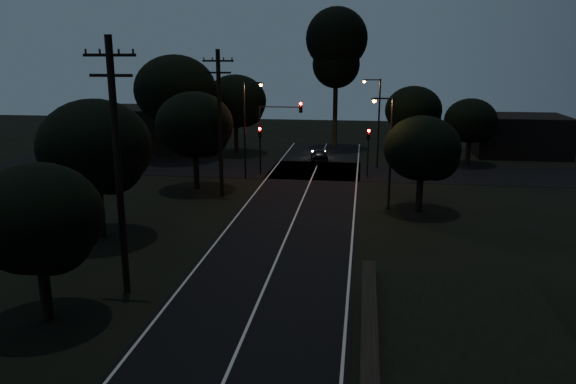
# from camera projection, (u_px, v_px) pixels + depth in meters

# --- Properties ---
(road_surface) EXTENTS (60.00, 70.00, 0.03)m
(road_surface) POSITION_uv_depth(u_px,v_px,m) (302.00, 202.00, 39.64)
(road_surface) COLOR black
(road_surface) RESTS_ON ground
(utility_pole_mid) EXTENTS (2.20, 0.30, 11.00)m
(utility_pole_mid) POSITION_uv_depth(u_px,v_px,m) (118.00, 164.00, 23.54)
(utility_pole_mid) COLOR black
(utility_pole_mid) RESTS_ON ground
(utility_pole_far) EXTENTS (2.20, 0.30, 10.50)m
(utility_pole_far) POSITION_uv_depth(u_px,v_px,m) (220.00, 122.00, 39.94)
(utility_pole_far) COLOR black
(utility_pole_far) RESTS_ON ground
(tree_left_b) EXTENTS (4.97, 4.97, 6.32)m
(tree_left_b) POSITION_uv_depth(u_px,v_px,m) (40.00, 222.00, 21.20)
(tree_left_b) COLOR black
(tree_left_b) RESTS_ON ground
(tree_left_c) EXTENTS (6.23, 6.23, 7.87)m
(tree_left_c) POSITION_uv_depth(u_px,v_px,m) (98.00, 150.00, 30.86)
(tree_left_c) COLOR black
(tree_left_c) RESTS_ON ground
(tree_left_d) EXTENTS (5.88, 5.88, 7.46)m
(tree_left_d) POSITION_uv_depth(u_px,v_px,m) (197.00, 127.00, 42.21)
(tree_left_d) COLOR black
(tree_left_d) RESTS_ON ground
(tree_far_nw) EXTENTS (6.37, 6.37, 8.07)m
(tree_far_nw) POSITION_uv_depth(u_px,v_px,m) (237.00, 103.00, 57.54)
(tree_far_nw) COLOR black
(tree_far_nw) RESTS_ON ground
(tree_far_w) EXTENTS (7.90, 7.90, 10.08)m
(tree_far_w) POSITION_uv_depth(u_px,v_px,m) (178.00, 92.00, 53.99)
(tree_far_w) COLOR black
(tree_far_w) RESTS_ON ground
(tree_far_ne) EXTENTS (5.59, 5.59, 7.06)m
(tree_far_ne) POSITION_uv_depth(u_px,v_px,m) (415.00, 112.00, 55.36)
(tree_far_ne) COLOR black
(tree_far_ne) RESTS_ON ground
(tree_far_e) EXTENTS (4.84, 4.84, 6.14)m
(tree_far_e) POSITION_uv_depth(u_px,v_px,m) (473.00, 122.00, 51.99)
(tree_far_e) COLOR black
(tree_far_e) RESTS_ON ground
(tree_right_a) EXTENTS (4.99, 4.99, 6.34)m
(tree_right_a) POSITION_uv_depth(u_px,v_px,m) (425.00, 150.00, 36.40)
(tree_right_a) COLOR black
(tree_right_a) RESTS_ON ground
(tall_pine) EXTENTS (6.59, 6.59, 14.97)m
(tall_pine) POSITION_uv_depth(u_px,v_px,m) (336.00, 47.00, 59.83)
(tall_pine) COLOR black
(tall_pine) RESTS_ON ground
(building_left) EXTENTS (10.00, 8.00, 4.40)m
(building_left) POSITION_uv_depth(u_px,v_px,m) (143.00, 127.00, 61.79)
(building_left) COLOR black
(building_left) RESTS_ON ground
(building_right) EXTENTS (9.00, 7.00, 4.00)m
(building_right) POSITION_uv_depth(u_px,v_px,m) (519.00, 135.00, 57.57)
(building_right) COLOR black
(building_right) RESTS_ON ground
(signal_left) EXTENTS (0.28, 0.35, 4.10)m
(signal_left) POSITION_uv_depth(u_px,v_px,m) (260.00, 141.00, 48.08)
(signal_left) COLOR black
(signal_left) RESTS_ON ground
(signal_right) EXTENTS (0.28, 0.35, 4.10)m
(signal_right) POSITION_uv_depth(u_px,v_px,m) (368.00, 144.00, 46.87)
(signal_right) COLOR black
(signal_right) RESTS_ON ground
(signal_mast) EXTENTS (3.70, 0.35, 6.25)m
(signal_mast) POSITION_uv_depth(u_px,v_px,m) (279.00, 124.00, 47.49)
(signal_mast) COLOR black
(signal_mast) RESTS_ON ground
(streetlight_a) EXTENTS (1.66, 0.26, 8.00)m
(streetlight_a) POSITION_uv_depth(u_px,v_px,m) (247.00, 123.00, 45.82)
(streetlight_a) COLOR black
(streetlight_a) RESTS_ON ground
(streetlight_b) EXTENTS (1.66, 0.26, 8.00)m
(streetlight_b) POSITION_uv_depth(u_px,v_px,m) (377.00, 117.00, 50.20)
(streetlight_b) COLOR black
(streetlight_b) RESTS_ON ground
(streetlight_c) EXTENTS (1.46, 0.26, 7.50)m
(streetlight_c) POSITION_uv_depth(u_px,v_px,m) (388.00, 145.00, 36.75)
(streetlight_c) COLOR black
(streetlight_c) RESTS_ON ground
(car) EXTENTS (2.06, 4.13, 1.35)m
(car) POSITION_uv_depth(u_px,v_px,m) (319.00, 155.00, 53.77)
(car) COLOR black
(car) RESTS_ON ground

